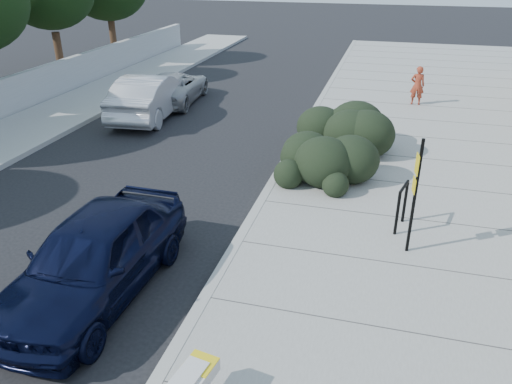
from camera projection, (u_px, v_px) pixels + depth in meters
ground at (205, 303)px, 9.02m from camera, size 120.00×120.00×0.00m
sidewalk_near at (496, 212)px, 12.01m from camera, size 11.20×50.00×0.15m
curb_near at (271, 186)px, 13.33m from camera, size 0.22×50.00×0.17m
curb_far at (16, 157)px, 15.22m from camera, size 0.22×50.00×0.17m
bike_rack at (402, 202)px, 10.94m from camera, size 0.23×0.70×1.05m
sign_post at (415, 190)px, 9.74m from camera, size 0.11×0.28×2.45m
hedge at (338, 135)px, 14.32m from camera, size 2.87×4.84×1.72m
sedan_navy at (94, 256)px, 8.97m from camera, size 1.98×4.70×1.59m
wagon_silver at (150, 96)px, 18.95m from camera, size 2.23×5.10×1.63m
suv_silver at (174, 87)px, 20.95m from camera, size 2.48×4.68×1.25m
pedestrian at (417, 85)px, 19.99m from camera, size 0.59×0.41×1.54m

